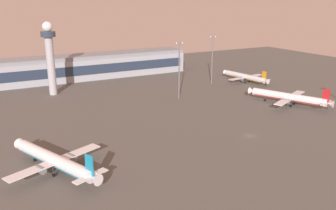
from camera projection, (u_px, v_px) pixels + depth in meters
ground_plane at (250, 136)px, 143.69m from camera, size 416.00×416.00×0.00m
terminal_building at (83, 67)px, 245.84m from camera, size 148.76×22.40×16.40m
control_tower at (50, 53)px, 199.71m from camera, size 8.00×8.00×41.23m
airplane_near_gate at (55, 160)px, 112.48m from camera, size 31.91×40.44×10.88m
airplane_terminal_side at (289, 97)px, 184.20m from camera, size 32.78×41.50×11.24m
airplane_far_stand at (245, 77)px, 235.71m from camera, size 29.30×37.51×9.63m
apron_light_west at (212, 57)px, 227.83m from camera, size 4.80×0.90×30.74m
apron_light_east at (179, 68)px, 192.11m from camera, size 4.80×0.90×31.18m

